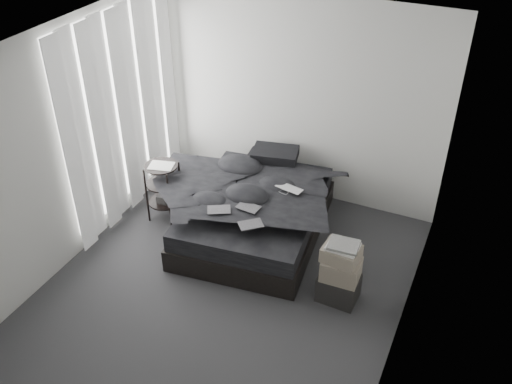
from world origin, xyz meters
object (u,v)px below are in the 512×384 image
at_px(laptop, 287,185).
at_px(box_lower, 338,287).
at_px(side_stand, 164,192).
at_px(bed, 255,223).

distance_m(laptop, box_lower, 1.30).
bearing_deg(laptop, side_stand, -158.87).
bearing_deg(bed, side_stand, -178.26).
xyz_separation_m(side_stand, box_lower, (2.40, -0.49, -0.22)).
bearing_deg(laptop, box_lower, -28.39).
bearing_deg(side_stand, laptop, 9.71).
height_order(side_stand, box_lower, side_stand).
distance_m(laptop, side_stand, 1.57).
height_order(laptop, side_stand, side_stand).
bearing_deg(box_lower, side_stand, 168.54).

